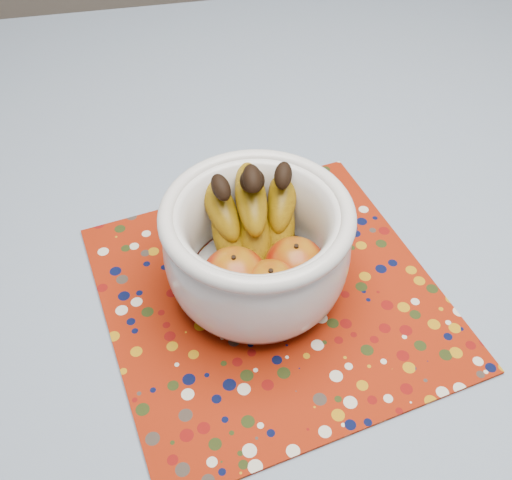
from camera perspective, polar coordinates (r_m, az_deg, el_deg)
table at (r=0.87m, az=7.26°, el=-1.52°), size 1.20×1.20×0.75m
tablecloth at (r=0.82m, az=7.79°, el=2.29°), size 1.32×1.32×0.01m
placemat at (r=0.71m, az=1.44°, el=-5.26°), size 0.44×0.44×0.00m
fruit_bowl at (r=0.67m, az=0.12°, el=-0.11°), size 0.21×0.21×0.16m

